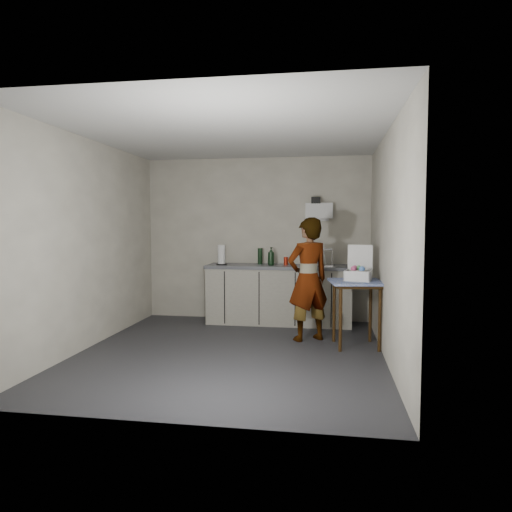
% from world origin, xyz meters
% --- Properties ---
extents(ground, '(4.00, 4.00, 0.00)m').
position_xyz_m(ground, '(0.00, 0.00, 0.00)').
color(ground, '#27272B').
rests_on(ground, ground).
extents(wall_back, '(3.60, 0.02, 2.60)m').
position_xyz_m(wall_back, '(0.00, 1.99, 1.30)').
color(wall_back, '#B3AD9C').
rests_on(wall_back, ground).
extents(wall_right, '(0.02, 4.00, 2.60)m').
position_xyz_m(wall_right, '(1.79, 0.00, 1.30)').
color(wall_right, '#B3AD9C').
rests_on(wall_right, ground).
extents(wall_left, '(0.02, 4.00, 2.60)m').
position_xyz_m(wall_left, '(-1.79, 0.00, 1.30)').
color(wall_left, '#B3AD9C').
rests_on(wall_left, ground).
extents(ceiling, '(3.60, 4.00, 0.01)m').
position_xyz_m(ceiling, '(0.00, 0.00, 2.60)').
color(ceiling, silver).
rests_on(ceiling, wall_back).
extents(kitchen_counter, '(2.24, 0.62, 0.91)m').
position_xyz_m(kitchen_counter, '(0.40, 1.70, 0.43)').
color(kitchen_counter, black).
rests_on(kitchen_counter, ground).
extents(wall_shelf, '(0.42, 0.18, 0.37)m').
position_xyz_m(wall_shelf, '(1.00, 1.92, 1.75)').
color(wall_shelf, white).
rests_on(wall_shelf, ground).
extents(side_table, '(0.73, 0.73, 0.83)m').
position_xyz_m(side_table, '(1.50, 0.51, 0.73)').
color(side_table, '#3C270D').
rests_on(side_table, ground).
extents(standing_man, '(0.71, 0.65, 1.63)m').
position_xyz_m(standing_man, '(0.89, 0.73, 0.81)').
color(standing_man, '#B2A593').
rests_on(standing_man, ground).
extents(soap_bottle, '(0.15, 0.15, 0.28)m').
position_xyz_m(soap_bottle, '(0.28, 1.64, 1.05)').
color(soap_bottle, black).
rests_on(soap_bottle, kitchen_counter).
extents(soda_can, '(0.07, 0.07, 0.12)m').
position_xyz_m(soda_can, '(0.50, 1.73, 0.97)').
color(soda_can, '#B52512').
rests_on(soda_can, kitchen_counter).
extents(dark_bottle, '(0.07, 0.07, 0.26)m').
position_xyz_m(dark_bottle, '(0.09, 1.79, 1.04)').
color(dark_bottle, black).
rests_on(dark_bottle, kitchen_counter).
extents(paper_towel, '(0.17, 0.17, 0.31)m').
position_xyz_m(paper_towel, '(-0.50, 1.63, 1.06)').
color(paper_towel, black).
rests_on(paper_towel, kitchen_counter).
extents(dish_rack, '(0.37, 0.28, 0.26)m').
position_xyz_m(dish_rack, '(1.03, 1.67, 0.97)').
color(dish_rack, silver).
rests_on(dish_rack, kitchen_counter).
extents(bakery_box, '(0.37, 0.38, 0.44)m').
position_xyz_m(bakery_box, '(1.52, 0.58, 0.93)').
color(bakery_box, white).
rests_on(bakery_box, side_table).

